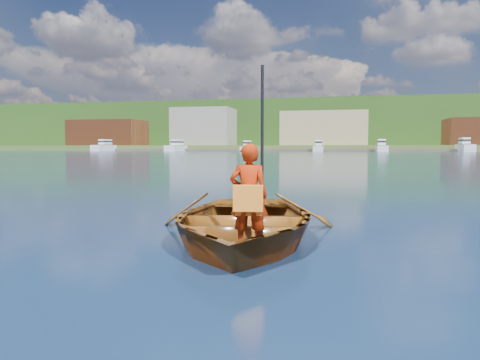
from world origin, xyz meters
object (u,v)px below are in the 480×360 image
object	(u,v)px
dock	(322,150)
marina_yachts	(294,147)
child_paddler	(249,196)
rowboat	(242,222)

from	to	relation	value
dock	marina_yachts	xyz separation A→B (m)	(-8.73, -4.70, 1.00)
marina_yachts	dock	bearing A→B (deg)	28.28
child_paddler	dock	world-z (taller)	child_paddler
dock	rowboat	bearing A→B (deg)	-87.80
marina_yachts	rowboat	bearing A→B (deg)	-84.26
child_paddler	dock	bearing A→B (deg)	92.30
rowboat	child_paddler	xyz separation A→B (m)	(0.27, -0.87, 0.45)
dock	marina_yachts	distance (m)	9.96
rowboat	child_paddler	world-z (taller)	child_paddler
dock	marina_yachts	bearing A→B (deg)	-151.72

